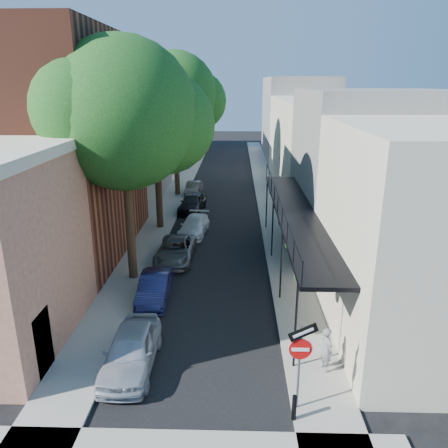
# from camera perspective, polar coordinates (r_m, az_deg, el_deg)

# --- Properties ---
(ground) EXTENTS (160.00, 160.00, 0.00)m
(ground) POSITION_cam_1_polar(r_m,az_deg,el_deg) (13.58, -4.72, -25.59)
(ground) COLOR black
(ground) RESTS_ON ground
(road_surface) EXTENTS (6.00, 64.00, 0.01)m
(road_surface) POSITION_cam_1_polar(r_m,az_deg,el_deg) (40.87, -0.21, 4.77)
(road_surface) COLOR black
(road_surface) RESTS_ON ground
(sidewalk_left) EXTENTS (2.00, 64.00, 0.12)m
(sidewalk_left) POSITION_cam_1_polar(r_m,az_deg,el_deg) (41.18, -5.80, 4.85)
(sidewalk_left) COLOR gray
(sidewalk_left) RESTS_ON ground
(sidewalk_right) EXTENTS (2.00, 64.00, 0.12)m
(sidewalk_right) POSITION_cam_1_polar(r_m,az_deg,el_deg) (40.93, 5.42, 4.78)
(sidewalk_right) COLOR gray
(sidewalk_right) RESTS_ON ground
(buildings_left) EXTENTS (10.10, 59.10, 12.00)m
(buildings_left) POSITION_cam_1_polar(r_m,az_deg,el_deg) (40.20, -13.91, 11.17)
(buildings_left) COLOR tan
(buildings_left) RESTS_ON ground
(buildings_right) EXTENTS (9.80, 55.00, 10.00)m
(buildings_right) POSITION_cam_1_polar(r_m,az_deg,el_deg) (40.31, 12.87, 10.52)
(buildings_right) COLOR beige
(buildings_right) RESTS_ON ground
(sign_post) EXTENTS (0.89, 0.17, 2.99)m
(sign_post) POSITION_cam_1_polar(r_m,az_deg,el_deg) (13.13, 9.94, -16.18)
(sign_post) COLOR #595B60
(sign_post) RESTS_ON ground
(bollard) EXTENTS (0.14, 0.14, 0.80)m
(bollard) POSITION_cam_1_polar(r_m,az_deg,el_deg) (13.65, 9.15, -22.60)
(bollard) COLOR black
(bollard) RESTS_ON sidewalk_right
(oak_near) EXTENTS (7.48, 6.80, 11.42)m
(oak_near) POSITION_cam_1_polar(r_m,az_deg,el_deg) (20.61, -11.75, 13.53)
(oak_near) COLOR #362215
(oak_near) RESTS_ON ground
(oak_mid) EXTENTS (6.60, 6.00, 10.20)m
(oak_mid) POSITION_cam_1_polar(r_m,az_deg,el_deg) (28.48, -8.09, 13.19)
(oak_mid) COLOR #362215
(oak_mid) RESTS_ON ground
(oak_far) EXTENTS (7.70, 7.00, 11.90)m
(oak_far) POSITION_cam_1_polar(r_m,az_deg,el_deg) (37.34, -5.73, 16.22)
(oak_far) COLOR #362215
(oak_far) RESTS_ON ground
(parked_car_a) EXTENTS (1.66, 4.08, 1.39)m
(parked_car_a) POSITION_cam_1_polar(r_m,az_deg,el_deg) (15.75, -12.03, -15.80)
(parked_car_a) COLOR #A3AAB5
(parked_car_a) RESTS_ON ground
(parked_car_b) EXTENTS (1.37, 3.64, 1.19)m
(parked_car_b) POSITION_cam_1_polar(r_m,az_deg,el_deg) (20.01, -9.10, -8.22)
(parked_car_b) COLOR #151942
(parked_car_b) RESTS_ON ground
(parked_car_c) EXTENTS (2.05, 4.29, 1.18)m
(parked_car_c) POSITION_cam_1_polar(r_m,az_deg,el_deg) (24.11, -6.32, -3.43)
(parked_car_c) COLOR #565A5E
(parked_car_c) RESTS_ON ground
(parked_car_d) EXTENTS (1.99, 4.07, 1.14)m
(parked_car_d) POSITION_cam_1_polar(r_m,az_deg,el_deg) (28.15, -3.92, -0.24)
(parked_car_d) COLOR white
(parked_car_d) RESTS_ON ground
(parked_car_e) EXTENTS (2.17, 4.23, 1.38)m
(parked_car_e) POSITION_cam_1_polar(r_m,az_deg,el_deg) (33.21, -4.14, 2.82)
(parked_car_e) COLOR black
(parked_car_e) RESTS_ON ground
(parked_car_f) EXTENTS (1.33, 3.46, 1.13)m
(parked_car_f) POSITION_cam_1_polar(r_m,az_deg,el_deg) (38.30, -4.01, 4.68)
(parked_car_f) COLOR #615C52
(parked_car_f) RESTS_ON ground
(pedestrian) EXTENTS (0.53, 0.66, 1.57)m
(pedestrian) POSITION_cam_1_polar(r_m,az_deg,el_deg) (15.48, 13.26, -15.62)
(pedestrian) COLOR slate
(pedestrian) RESTS_ON sidewalk_right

